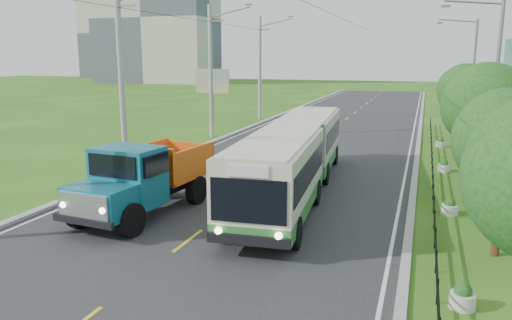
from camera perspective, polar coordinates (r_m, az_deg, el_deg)
The scene contains 28 objects.
ground at distance 17.47m, azimuth -7.76°, elevation -9.16°, with size 240.00×240.00×0.00m, color #275714.
road at distance 35.88m, azimuth 6.53°, elevation 1.74°, with size 14.00×120.00×0.02m, color #28282B.
curb_left at distance 38.01m, azimuth -4.14°, elevation 2.44°, with size 0.40×120.00×0.15m, color #9E9E99.
curb_right at distance 35.11m, azimuth 18.00°, elevation 1.08°, with size 0.30×120.00×0.10m, color #9E9E99.
edge_line_left at distance 37.81m, azimuth -3.37°, elevation 2.32°, with size 0.12×120.00×0.00m, color silver.
edge_line_right at distance 35.12m, azimuth 17.19°, elevation 1.09°, with size 0.12×120.00×0.00m, color silver.
centre_dash at distance 17.46m, azimuth -7.76°, elevation -9.09°, with size 0.12×2.20×0.00m, color yellow.
railing_right at distance 29.18m, azimuth 19.49°, elevation -0.60°, with size 0.04×40.00×0.60m, color black.
pole_near at distance 28.31m, azimuth -15.08°, elevation 9.11°, with size 3.51×0.32×10.00m.
pole_mid at distance 38.87m, azimuth -5.14°, elevation 10.07°, with size 3.51×0.32×10.00m.
pole_far at distance 50.09m, azimuth 0.48°, elevation 10.48°, with size 3.51×0.32×10.00m.
tree_second at distance 17.10m, azimuth 26.75°, elevation 1.46°, with size 3.18×3.26×5.30m.
tree_third at distance 22.95m, azimuth 24.88°, elevation 5.13°, with size 3.60×3.62×6.00m.
tree_fourth at distance 28.93m, azimuth 23.62°, elevation 5.59°, with size 3.24×3.31×5.40m.
tree_fifth at distance 34.88m, azimuth 22.88°, elevation 6.97°, with size 3.48×3.52×5.80m.
tree_back at distance 40.86m, azimuth 22.30°, elevation 7.30°, with size 3.30×3.36×5.50m.
streetlight_mid at distance 28.78m, azimuth 25.43°, elevation 8.04°, with size 3.02×0.20×9.07m.
streetlight_far at distance 42.71m, azimuth 23.35°, elevation 9.06°, with size 3.02×0.20×9.07m.
planter_front at distance 13.94m, azimuth 22.54°, elevation -14.31°, with size 0.64×0.64×0.67m.
planter_near at distance 21.44m, azimuth 21.26°, elevation -5.09°, with size 0.64×0.64×0.67m.
planter_mid at distance 29.20m, azimuth 20.66°, elevation -0.71°, with size 0.64×0.64×0.67m.
planter_far at distance 37.06m, azimuth 20.32°, elevation 1.83°, with size 0.64×0.64×0.67m.
billboard_left at distance 42.16m, azimuth -5.01°, elevation 8.53°, with size 3.00×0.20×5.20m.
billboard_right at distance 34.93m, azimuth 27.13°, elevation 9.07°, with size 0.24×6.00×7.30m.
apartment_near at distance 126.39m, azimuth -11.37°, elevation 15.52°, with size 28.00×14.00×30.00m, color #B7B2A3.
apartment_far at distance 160.59m, azimuth -14.74°, elevation 13.80°, with size 24.00×14.00×26.00m, color #B7B2A3.
bus at distance 22.68m, azimuth 4.44°, elevation 0.76°, with size 3.89×16.45×3.15m.
dump_truck at distance 20.24m, azimuth -12.70°, elevation -1.60°, with size 3.23×7.06×2.88m.
Camera 1 is at (7.38, -14.57, 6.20)m, focal length 35.00 mm.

